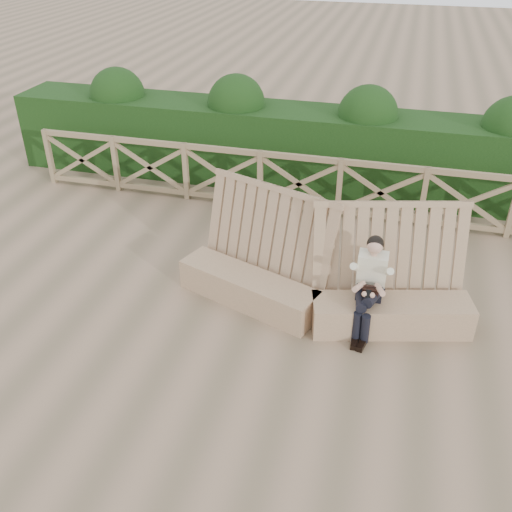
# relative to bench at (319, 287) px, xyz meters

# --- Properties ---
(ground) EXTENTS (60.00, 60.00, 0.00)m
(ground) POSITION_rel_bench_xyz_m (-0.86, -0.64, -0.39)
(ground) COLOR brown
(ground) RESTS_ON ground
(bench) EXTENTS (4.06, 1.41, 1.57)m
(bench) POSITION_rel_bench_xyz_m (0.00, 0.00, 0.00)
(bench) COLOR #8D7251
(bench) RESTS_ON ground
(woman) EXTENTS (0.37, 0.79, 1.33)m
(woman) POSITION_rel_bench_xyz_m (0.66, -0.19, 0.32)
(woman) COLOR black
(woman) RESTS_ON ground
(guardrail) EXTENTS (10.10, 0.09, 1.10)m
(guardrail) POSITION_rel_bench_xyz_m (-0.86, 2.86, 0.16)
(guardrail) COLOR olive
(guardrail) RESTS_ON ground
(hedge) EXTENTS (12.00, 1.20, 1.50)m
(hedge) POSITION_rel_bench_xyz_m (-0.86, 4.06, 0.36)
(hedge) COLOR black
(hedge) RESTS_ON ground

